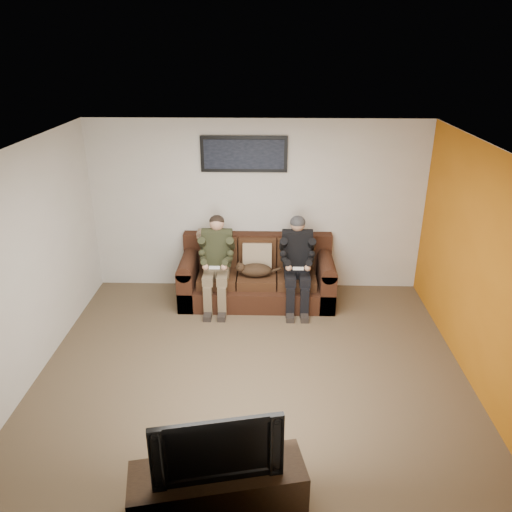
{
  "coord_description": "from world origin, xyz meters",
  "views": [
    {
      "loc": [
        0.17,
        -4.91,
        3.59
      ],
      "look_at": [
        0.01,
        1.2,
        0.95
      ],
      "focal_mm": 35.0,
      "sensor_mm": 36.0,
      "label": 1
    }
  ],
  "objects_px": {
    "tv_stand": "(218,491)",
    "television": "(216,442)",
    "person_right": "(297,258)",
    "cat": "(254,270)",
    "framed_poster": "(244,154)",
    "sofa": "(257,276)",
    "person_left": "(217,257)"
  },
  "relations": [
    {
      "from": "person_right",
      "to": "person_left",
      "type": "bearing_deg",
      "value": -179.98
    },
    {
      "from": "television",
      "to": "person_left",
      "type": "bearing_deg",
      "value": 83.98
    },
    {
      "from": "framed_poster",
      "to": "tv_stand",
      "type": "bearing_deg",
      "value": -90.33
    },
    {
      "from": "cat",
      "to": "television",
      "type": "relative_size",
      "value": 0.65
    },
    {
      "from": "person_left",
      "to": "tv_stand",
      "type": "relative_size",
      "value": 0.92
    },
    {
      "from": "cat",
      "to": "framed_poster",
      "type": "height_order",
      "value": "framed_poster"
    },
    {
      "from": "sofa",
      "to": "framed_poster",
      "type": "distance_m",
      "value": 1.81
    },
    {
      "from": "person_right",
      "to": "television",
      "type": "xyz_separation_m",
      "value": [
        -0.8,
        -3.59,
        -0.0
      ]
    },
    {
      "from": "person_right",
      "to": "tv_stand",
      "type": "relative_size",
      "value": 0.93
    },
    {
      "from": "person_left",
      "to": "person_right",
      "type": "bearing_deg",
      "value": 0.02
    },
    {
      "from": "person_right",
      "to": "cat",
      "type": "bearing_deg",
      "value": -178.01
    },
    {
      "from": "tv_stand",
      "to": "television",
      "type": "bearing_deg",
      "value": -122.22
    },
    {
      "from": "person_right",
      "to": "framed_poster",
      "type": "height_order",
      "value": "framed_poster"
    },
    {
      "from": "sofa",
      "to": "tv_stand",
      "type": "xyz_separation_m",
      "value": [
        -0.22,
        -3.78,
        -0.13
      ]
    },
    {
      "from": "cat",
      "to": "framed_poster",
      "type": "distance_m",
      "value": 1.67
    },
    {
      "from": "person_right",
      "to": "sofa",
      "type": "bearing_deg",
      "value": 162.02
    },
    {
      "from": "person_left",
      "to": "cat",
      "type": "relative_size",
      "value": 1.98
    },
    {
      "from": "person_right",
      "to": "cat",
      "type": "distance_m",
      "value": 0.64
    },
    {
      "from": "sofa",
      "to": "person_right",
      "type": "bearing_deg",
      "value": -17.98
    },
    {
      "from": "tv_stand",
      "to": "framed_poster",
      "type": "bearing_deg",
      "value": 78.01
    },
    {
      "from": "person_left",
      "to": "television",
      "type": "relative_size",
      "value": 1.28
    },
    {
      "from": "television",
      "to": "cat",
      "type": "bearing_deg",
      "value": 75.29
    },
    {
      "from": "tv_stand",
      "to": "television",
      "type": "distance_m",
      "value": 0.51
    },
    {
      "from": "framed_poster",
      "to": "cat",
      "type": "bearing_deg",
      "value": -74.41
    },
    {
      "from": "sofa",
      "to": "person_right",
      "type": "height_order",
      "value": "person_right"
    },
    {
      "from": "person_right",
      "to": "framed_poster",
      "type": "xyz_separation_m",
      "value": [
        -0.78,
        0.57,
        1.36
      ]
    },
    {
      "from": "sofa",
      "to": "television",
      "type": "height_order",
      "value": "television"
    },
    {
      "from": "person_right",
      "to": "television",
      "type": "distance_m",
      "value": 3.68
    },
    {
      "from": "cat",
      "to": "television",
      "type": "distance_m",
      "value": 3.58
    },
    {
      "from": "framed_poster",
      "to": "tv_stand",
      "type": "xyz_separation_m",
      "value": [
        -0.02,
        -4.17,
        -1.88
      ]
    },
    {
      "from": "person_left",
      "to": "framed_poster",
      "type": "height_order",
      "value": "framed_poster"
    },
    {
      "from": "sofa",
      "to": "cat",
      "type": "height_order",
      "value": "sofa"
    }
  ]
}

